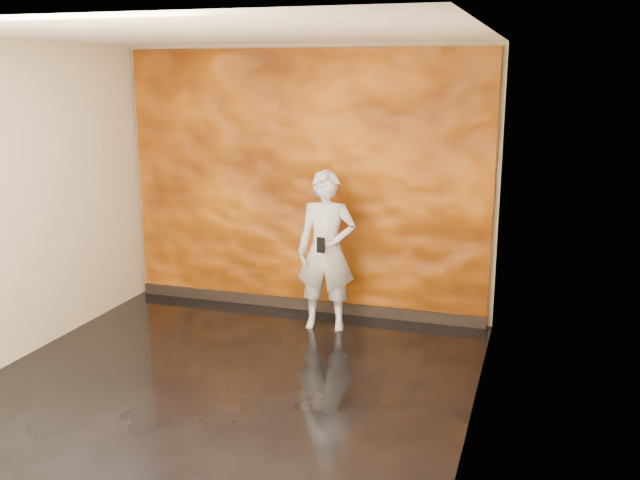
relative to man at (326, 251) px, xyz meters
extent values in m
cube|color=black|center=(-0.40, -1.47, -0.80)|extent=(4.00, 4.00, 0.01)
cube|color=#C0B292|center=(-0.40, 0.53, 0.60)|extent=(4.00, 0.02, 2.80)
cube|color=#C0B292|center=(-0.40, -3.47, 0.60)|extent=(4.00, 0.02, 2.80)
cube|color=#C0B292|center=(-2.40, -1.47, 0.60)|extent=(0.02, 4.00, 2.80)
cube|color=#C0B292|center=(1.60, -1.47, 0.60)|extent=(0.02, 4.00, 2.80)
cube|color=white|center=(-0.40, -1.47, 2.00)|extent=(4.00, 4.00, 0.01)
cube|color=#D16A0D|center=(-0.40, 0.49, 0.58)|extent=(3.90, 0.06, 2.75)
cube|color=black|center=(-0.40, 0.45, -0.74)|extent=(3.90, 0.04, 0.12)
imported|color=#A7ADB8|center=(0.00, 0.00, 0.00)|extent=(0.63, 0.47, 1.59)
cube|color=black|center=(0.01, -0.21, 0.11)|extent=(0.08, 0.03, 0.15)
camera|label=1|loc=(2.02, -6.52, 1.73)|focal=40.00mm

